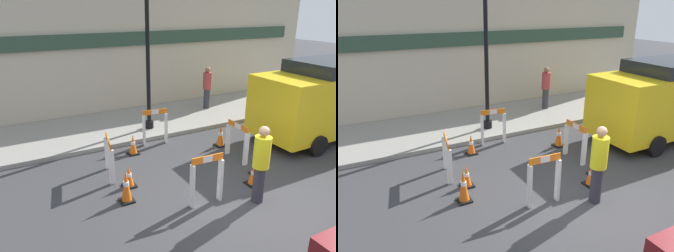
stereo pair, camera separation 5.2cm
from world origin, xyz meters
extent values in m
plane|color=#38383A|center=(0.00, 0.00, 0.00)|extent=(60.00, 60.00, 0.00)
cube|color=gray|center=(0.00, 6.10, 0.06)|extent=(18.00, 3.20, 0.13)
cube|color=#BCB29E|center=(0.00, 7.78, 2.75)|extent=(18.00, 0.12, 5.50)
cube|color=#2D4738|center=(0.00, 7.67, 2.80)|extent=(16.20, 0.10, 0.50)
cylinder|color=black|center=(-0.12, 5.27, 0.25)|extent=(0.29, 0.29, 0.24)
cylinder|color=black|center=(-0.12, 5.27, 2.68)|extent=(0.13, 0.13, 5.10)
cube|color=white|center=(-1.18, 0.87, 0.49)|extent=(0.07, 0.14, 0.97)
cube|color=white|center=(-0.51, 0.83, 0.49)|extent=(0.07, 0.14, 0.97)
cube|color=orange|center=(-0.84, 0.85, 1.05)|extent=(0.74, 0.07, 0.15)
cube|color=white|center=(-0.84, 0.85, 1.05)|extent=(0.22, 0.04, 0.13)
cube|color=white|center=(1.08, 1.87, 0.44)|extent=(0.13, 0.06, 0.89)
cube|color=white|center=(1.10, 2.64, 0.44)|extent=(0.13, 0.06, 0.89)
cube|color=orange|center=(1.09, 2.25, 0.96)|extent=(0.04, 0.84, 0.15)
cube|color=white|center=(1.09, 2.25, 0.96)|extent=(0.03, 0.25, 0.14)
cube|color=white|center=(-0.06, 4.19, 0.47)|extent=(0.08, 0.14, 0.94)
cube|color=white|center=(-0.74, 4.30, 0.47)|extent=(0.08, 0.14, 0.94)
cube|color=orange|center=(-0.40, 4.24, 1.02)|extent=(0.74, 0.14, 0.15)
cube|color=white|center=(-0.40, 4.24, 1.02)|extent=(0.23, 0.07, 0.14)
cube|color=white|center=(-2.18, 3.35, 0.43)|extent=(0.14, 0.08, 0.87)
cube|color=white|center=(-2.33, 2.55, 0.43)|extent=(0.14, 0.08, 0.87)
cube|color=orange|center=(-2.26, 2.95, 0.94)|extent=(0.19, 0.86, 0.15)
cube|color=white|center=(-2.26, 2.95, 0.94)|extent=(0.08, 0.26, 0.14)
cube|color=black|center=(-2.03, 2.26, 0.02)|extent=(0.30, 0.30, 0.04)
cone|color=orange|center=(-2.03, 2.26, 0.28)|extent=(0.22, 0.22, 0.48)
cylinder|color=white|center=(-2.03, 2.26, 0.30)|extent=(0.13, 0.13, 0.07)
cube|color=black|center=(-1.27, 3.88, 0.02)|extent=(0.30, 0.30, 0.04)
cone|color=orange|center=(-1.27, 3.88, 0.31)|extent=(0.23, 0.22, 0.54)
cylinder|color=white|center=(-1.27, 3.88, 0.34)|extent=(0.13, 0.13, 0.08)
cube|color=black|center=(0.57, 0.99, 0.02)|extent=(0.30, 0.30, 0.04)
cone|color=orange|center=(0.57, 0.99, 0.28)|extent=(0.22, 0.23, 0.48)
cylinder|color=white|center=(0.57, 0.99, 0.30)|extent=(0.13, 0.13, 0.07)
cube|color=black|center=(1.26, 3.20, 0.02)|extent=(0.30, 0.30, 0.04)
cone|color=orange|center=(1.26, 3.20, 0.35)|extent=(0.23, 0.22, 0.62)
cylinder|color=white|center=(1.26, 3.20, 0.38)|extent=(0.13, 0.13, 0.09)
cube|color=black|center=(0.99, 1.31, 0.02)|extent=(0.30, 0.30, 0.04)
cone|color=orange|center=(0.99, 1.31, 0.36)|extent=(0.22, 0.23, 0.63)
cylinder|color=white|center=(0.99, 1.31, 0.39)|extent=(0.13, 0.13, 0.09)
cube|color=black|center=(-2.31, 1.71, 0.02)|extent=(0.30, 0.30, 0.04)
cone|color=orange|center=(-2.31, 1.71, 0.39)|extent=(0.22, 0.23, 0.71)
cylinder|color=white|center=(-2.31, 1.71, 0.43)|extent=(0.13, 0.13, 0.10)
cylinder|color=#33333D|center=(0.19, 0.41, 0.41)|extent=(0.32, 0.32, 0.81)
cylinder|color=yellow|center=(0.19, 0.41, 1.15)|extent=(0.44, 0.44, 0.68)
sphere|color=tan|center=(0.19, 0.41, 1.60)|extent=(0.29, 0.29, 0.23)
cylinder|color=#33333D|center=(2.83, 6.26, 0.52)|extent=(0.34, 0.34, 0.77)
cylinder|color=#A33D3D|center=(2.83, 6.26, 1.23)|extent=(0.47, 0.47, 0.64)
sphere|color=#8E6647|center=(2.83, 6.26, 1.66)|extent=(0.29, 0.29, 0.21)
cube|color=yellow|center=(4.92, 2.33, 1.19)|extent=(5.37, 1.93, 1.77)
cylinder|color=black|center=(6.58, 3.30, 0.30)|extent=(0.60, 0.18, 0.60)
cylinder|color=black|center=(3.25, 3.30, 0.30)|extent=(0.60, 0.18, 0.60)
cylinder|color=black|center=(3.25, 1.37, 0.30)|extent=(0.60, 0.18, 0.60)
camera|label=1|loc=(-4.35, -4.06, 3.97)|focal=35.00mm
camera|label=2|loc=(-4.31, -4.09, 3.97)|focal=35.00mm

